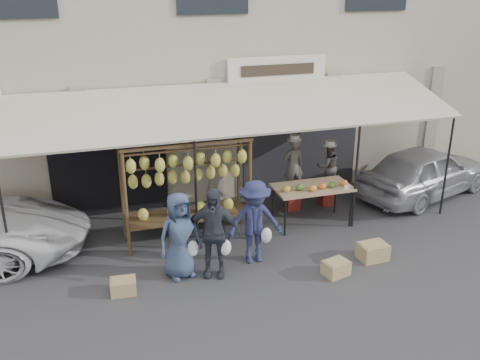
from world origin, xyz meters
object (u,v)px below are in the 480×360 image
(banana_rack, at_px, (186,170))
(crate_near_a, at_px, (336,268))
(crate_near_b, at_px, (373,251))
(produce_table, at_px, (313,188))
(customer_right, at_px, (255,222))
(vendor_right, at_px, (328,167))
(crate_far, at_px, (123,286))
(customer_left, at_px, (180,236))
(sedan, at_px, (425,171))
(vendor_left, at_px, (293,166))
(customer_mid, at_px, (213,232))

(banana_rack, distance_m, crate_near_a, 3.51)
(crate_near_a, height_order, crate_near_b, crate_near_b)
(produce_table, distance_m, customer_right, 2.09)
(vendor_right, xyz_separation_m, crate_far, (-5.07, -2.45, -0.85))
(banana_rack, height_order, produce_table, banana_rack)
(banana_rack, relative_size, customer_left, 1.58)
(customer_right, bearing_deg, customer_left, -174.50)
(banana_rack, distance_m, customer_left, 1.61)
(crate_near_a, height_order, sedan, sedan)
(vendor_left, distance_m, sedan, 3.51)
(banana_rack, xyz_separation_m, crate_near_b, (3.29, -1.87, -1.40))
(banana_rack, bearing_deg, sedan, 5.74)
(sedan, bearing_deg, crate_near_a, 107.71)
(crate_near_a, bearing_deg, vendor_right, 67.57)
(customer_left, relative_size, sedan, 0.44)
(banana_rack, distance_m, customer_mid, 1.67)
(crate_near_a, bearing_deg, crate_near_b, 18.48)
(vendor_left, relative_size, customer_left, 0.80)
(banana_rack, xyz_separation_m, produce_table, (2.78, -0.10, -0.70))
(vendor_left, height_order, customer_left, vendor_left)
(produce_table, relative_size, customer_mid, 0.98)
(customer_left, bearing_deg, customer_mid, -26.50)
(customer_right, bearing_deg, sedan, 21.81)
(banana_rack, bearing_deg, customer_left, -107.10)
(produce_table, xyz_separation_m, crate_near_a, (-0.45, -2.09, -0.73))
(crate_near_b, bearing_deg, customer_right, 164.88)
(banana_rack, xyz_separation_m, sedan, (6.15, 0.62, -0.92))
(vendor_left, xyz_separation_m, customer_left, (-3.10, -2.15, -0.28))
(customer_left, height_order, crate_near_b, customer_left)
(customer_mid, distance_m, crate_far, 1.83)
(vendor_left, bearing_deg, crate_near_b, 104.02)
(vendor_right, bearing_deg, vendor_left, 4.73)
(crate_near_b, bearing_deg, sedan, 41.07)
(vendor_left, xyz_separation_m, sedan, (3.48, -0.16, -0.46))
(produce_table, height_order, crate_far, produce_table)
(customer_left, bearing_deg, crate_near_a, -29.72)
(customer_mid, xyz_separation_m, crate_far, (-1.67, -0.14, -0.73))
(vendor_left, xyz_separation_m, crate_near_b, (0.62, -2.66, -0.94))
(vendor_right, height_order, crate_near_b, vendor_right)
(vendor_right, bearing_deg, crate_near_a, 71.72)
(crate_near_a, bearing_deg, produce_table, 77.99)
(vendor_left, bearing_deg, customer_mid, 43.33)
(customer_mid, distance_m, crate_near_b, 3.23)
(customer_right, xyz_separation_m, sedan, (5.10, 1.89, -0.19))
(customer_left, distance_m, customer_mid, 0.60)
(crate_near_a, distance_m, sedan, 4.76)
(customer_left, xyz_separation_m, customer_right, (1.47, 0.10, 0.01))
(customer_mid, bearing_deg, produce_table, 47.97)
(crate_near_a, bearing_deg, customer_right, 144.35)
(produce_table, relative_size, crate_far, 3.84)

